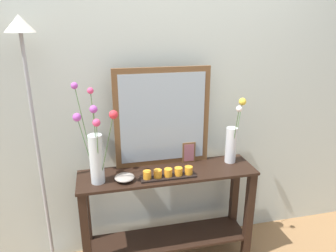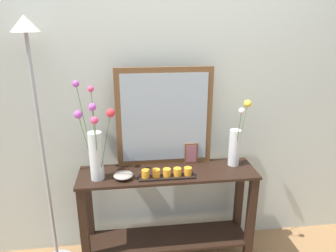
{
  "view_description": "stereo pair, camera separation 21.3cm",
  "coord_description": "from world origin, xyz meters",
  "views": [
    {
      "loc": [
        -0.46,
        -1.97,
        1.81
      ],
      "look_at": [
        0.0,
        0.0,
        1.13
      ],
      "focal_mm": 33.07,
      "sensor_mm": 36.0,
      "label": 1
    },
    {
      "loc": [
        -0.25,
        -2.0,
        1.81
      ],
      "look_at": [
        0.0,
        0.0,
        1.13
      ],
      "focal_mm": 33.07,
      "sensor_mm": 36.0,
      "label": 2
    }
  ],
  "objects": [
    {
      "name": "floor_lamp",
      "position": [
        -0.87,
        0.07,
        1.25
      ],
      "size": [
        0.24,
        0.24,
        1.85
      ],
      "color": "#9E9EA3",
      "rests_on": "ground"
    },
    {
      "name": "wall_back",
      "position": [
        0.0,
        0.29,
        1.35
      ],
      "size": [
        6.4,
        0.08,
        2.7
      ],
      "primitive_type": "cube",
      "color": "beige",
      "rests_on": "ground"
    },
    {
      "name": "vase_right",
      "position": [
        0.52,
        0.06,
        0.96
      ],
      "size": [
        0.17,
        0.2,
        0.49
      ],
      "color": "silver",
      "rests_on": "console_table"
    },
    {
      "name": "tall_vase_left",
      "position": [
        -0.5,
        -0.05,
        1.02
      ],
      "size": [
        0.28,
        0.24,
        0.67
      ],
      "color": "silver",
      "rests_on": "console_table"
    },
    {
      "name": "picture_frame_small",
      "position": [
        0.19,
        0.12,
        0.86
      ],
      "size": [
        0.1,
        0.01,
        0.16
      ],
      "color": "brown",
      "rests_on": "console_table"
    },
    {
      "name": "candle_tray",
      "position": [
        -0.02,
        -0.09,
        0.81
      ],
      "size": [
        0.39,
        0.09,
        0.07
      ],
      "color": "black",
      "rests_on": "console_table"
    },
    {
      "name": "console_table",
      "position": [
        0.0,
        0.0,
        0.47
      ],
      "size": [
        1.29,
        0.34,
        0.78
      ],
      "color": "black",
      "rests_on": "ground"
    },
    {
      "name": "mirror_leaning",
      "position": [
        -0.01,
        0.14,
        1.15
      ],
      "size": [
        0.71,
        0.03,
        0.74
      ],
      "color": "brown",
      "rests_on": "console_table"
    },
    {
      "name": "decorative_bowl",
      "position": [
        -0.32,
        -0.06,
        0.8
      ],
      "size": [
        0.14,
        0.14,
        0.04
      ],
      "color": "#9E9389",
      "rests_on": "console_table"
    }
  ]
}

